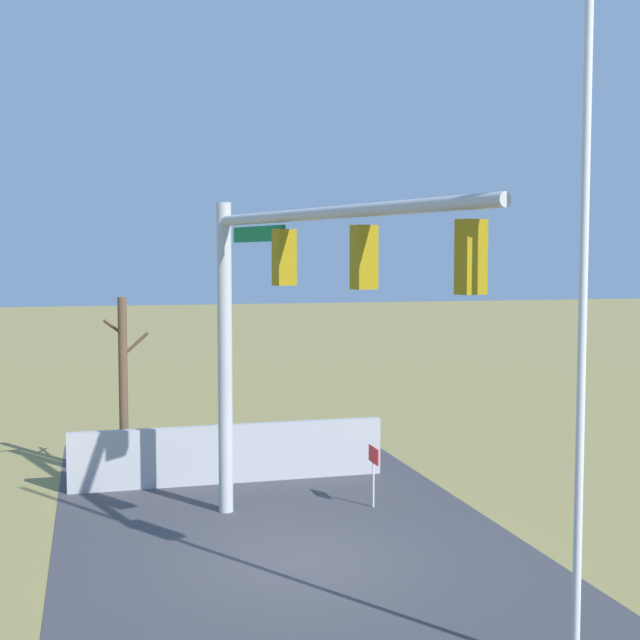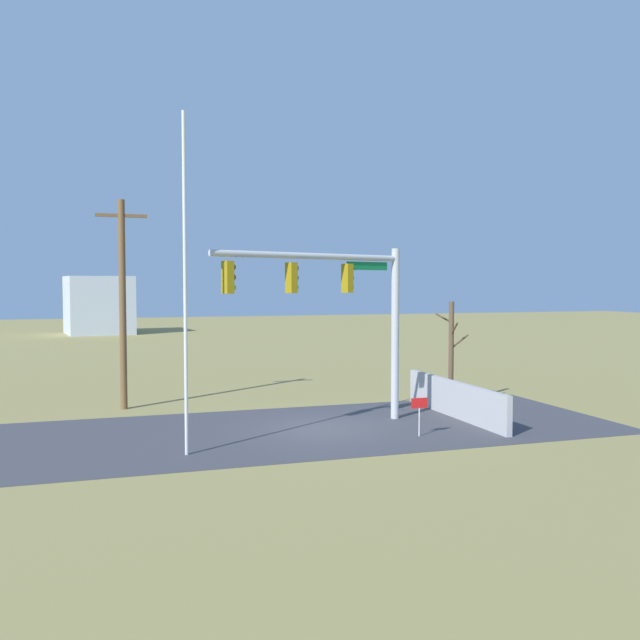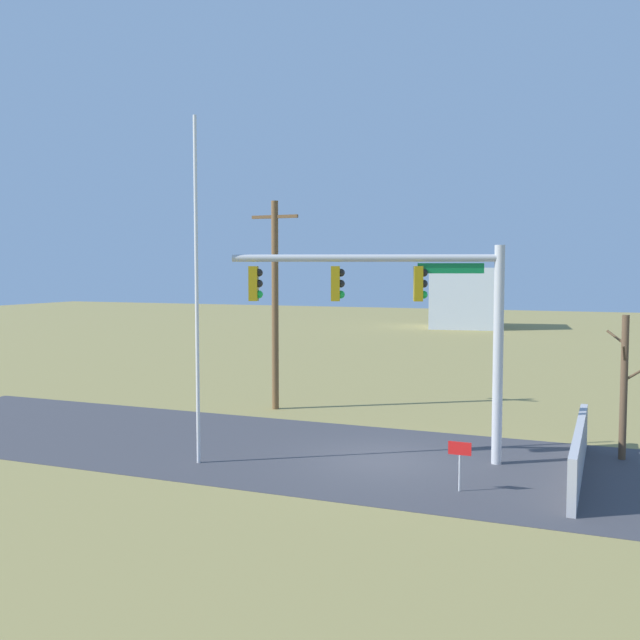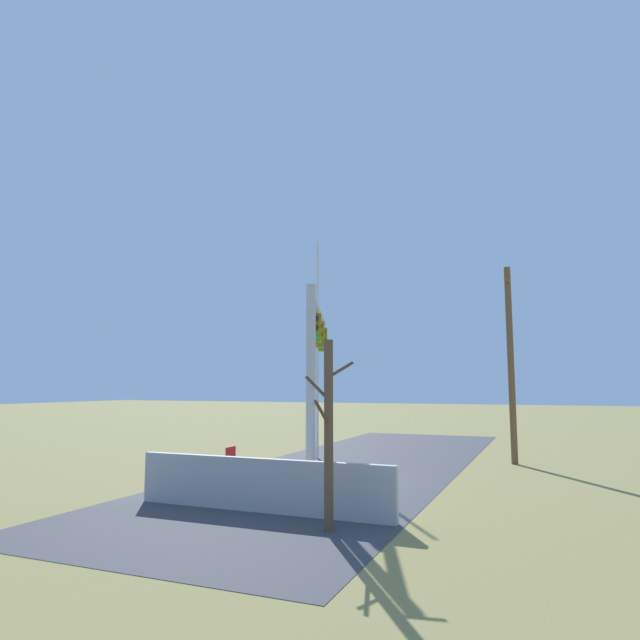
{
  "view_description": "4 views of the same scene",
  "coord_description": "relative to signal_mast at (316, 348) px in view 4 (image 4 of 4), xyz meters",
  "views": [
    {
      "loc": [
        -13.5,
        3.3,
        4.96
      ],
      "look_at": [
        -0.85,
        -0.09,
        4.03
      ],
      "focal_mm": 48.47,
      "sensor_mm": 36.0,
      "label": 1
    },
    {
      "loc": [
        -6.94,
        -21.41,
        4.77
      ],
      "look_at": [
        -0.25,
        -0.68,
        3.64
      ],
      "focal_mm": 38.52,
      "sensor_mm": 36.0,
      "label": 2
    },
    {
      "loc": [
        5.89,
        -19.31,
        5.35
      ],
      "look_at": [
        -1.41,
        -1.26,
        4.01
      ],
      "focal_mm": 40.69,
      "sensor_mm": 36.0,
      "label": 3
    },
    {
      "loc": [
        17.57,
        7.05,
        3.08
      ],
      "look_at": [
        -0.07,
        -0.21,
        5.37
      ],
      "focal_mm": 30.95,
      "sensor_mm": 36.0,
      "label": 4
    }
  ],
  "objects": [
    {
      "name": "utility_pole",
      "position": [
        -6.91,
        5.68,
        -0.19
      ],
      "size": [
        1.9,
        0.26,
        7.97
      ],
      "color": "brown",
      "rests_on": "ground_plane"
    },
    {
      "name": "signal_mast",
      "position": [
        0.0,
        0.0,
        0.0
      ],
      "size": [
        7.07,
        2.63,
        6.03
      ],
      "color": "#B2B5BA",
      "rests_on": "ground_plane"
    },
    {
      "name": "flagpole",
      "position": [
        -5.49,
        -2.24,
        0.42
      ],
      "size": [
        0.1,
        0.1,
        9.51
      ],
      "primitive_type": "cylinder",
      "color": "silver",
      "rests_on": "ground_plane"
    },
    {
      "name": "sidewalk_corner",
      "position": [
        3.19,
        0.76,
        -4.34
      ],
      "size": [
        6.0,
        6.0,
        0.01
      ],
      "primitive_type": "cube",
      "color": "#B7B5AD",
      "rests_on": "ground_plane"
    },
    {
      "name": "retaining_fence",
      "position": [
        4.35,
        0.34,
        -3.69
      ],
      "size": [
        0.2,
        6.94,
        1.3
      ],
      "primitive_type": "cube",
      "color": "#A8A8AD",
      "rests_on": "ground_plane"
    },
    {
      "name": "bare_tree",
      "position": [
        5.42,
        2.57,
        -2.23
      ],
      "size": [
        1.27,
        1.02,
        4.1
      ],
      "color": "brown",
      "rests_on": "ground_plane"
    },
    {
      "name": "ground_plane",
      "position": [
        -0.83,
        -0.02,
        -4.34
      ],
      "size": [
        160.0,
        160.0,
        0.0
      ],
      "primitive_type": "plane",
      "color": "olive"
    },
    {
      "name": "road_surface",
      "position": [
        -4.83,
        -0.02,
        -4.34
      ],
      "size": [
        28.0,
        8.0,
        0.01
      ],
      "primitive_type": "cube",
      "color": "#3D3D42",
      "rests_on": "ground_plane"
    },
    {
      "name": "open_sign",
      "position": [
        1.73,
        -2.13,
        -3.43
      ],
      "size": [
        0.56,
        0.04,
        1.22
      ],
      "color": "silver",
      "rests_on": "ground_plane"
    }
  ]
}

